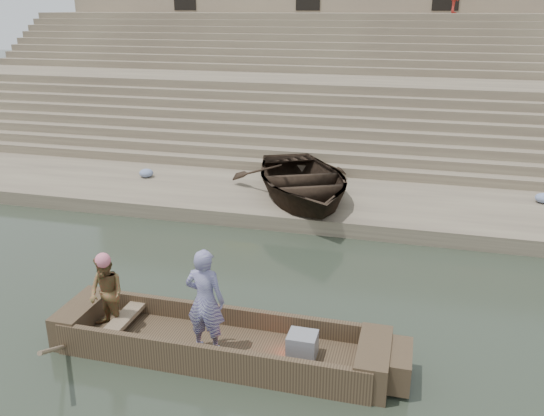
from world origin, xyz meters
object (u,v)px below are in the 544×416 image
at_px(standing_man, 205,301).
at_px(beached_rowboat, 302,180).
at_px(television, 302,345).
at_px(rowing_man, 107,294).
at_px(main_rowboat, 219,349).

height_order(standing_man, beached_rowboat, standing_man).
xyz_separation_m(television, beached_rowboat, (-1.53, 7.23, 0.50)).
distance_m(standing_man, television, 1.69).
bearing_deg(standing_man, beached_rowboat, -87.86).
height_order(rowing_man, television, rowing_man).
distance_m(main_rowboat, television, 1.45).
relative_size(standing_man, television, 3.85).
bearing_deg(beached_rowboat, standing_man, -114.69).
distance_m(main_rowboat, rowing_man, 2.13).
relative_size(television, beached_rowboat, 0.09).
relative_size(standing_man, rowing_man, 1.29).
relative_size(main_rowboat, rowing_man, 3.65).
distance_m(main_rowboat, beached_rowboat, 7.27).
distance_m(standing_man, rowing_man, 1.86).
distance_m(main_rowboat, standing_man, 1.02).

